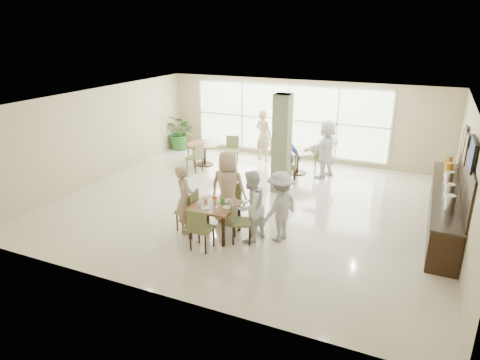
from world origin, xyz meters
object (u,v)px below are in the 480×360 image
at_px(teen_far, 228,187).
at_px(adult_standing, 263,136).
at_px(potted_plant, 180,132).
at_px(teen_left, 185,199).
at_px(adult_a, 286,158).
at_px(teen_right, 251,206).
at_px(round_table_right, 297,156).
at_px(adult_b, 326,149).
at_px(teen_standing, 280,206).
at_px(round_table_left, 204,148).
at_px(main_table, 215,208).
at_px(buffet_counter, 446,206).

relative_size(teen_far, adult_standing, 0.99).
height_order(potted_plant, teen_left, teen_left).
bearing_deg(adult_a, teen_right, -80.89).
bearing_deg(teen_right, adult_standing, -147.62).
distance_m(round_table_right, teen_right, 4.89).
bearing_deg(adult_b, adult_a, -23.24).
relative_size(potted_plant, adult_a, 0.89).
relative_size(teen_far, teen_right, 1.11).
distance_m(potted_plant, teen_standing, 8.11).
bearing_deg(teen_right, adult_b, -171.89).
xyz_separation_m(round_table_right, adult_standing, (-1.52, 0.86, 0.32)).
bearing_deg(adult_standing, potted_plant, 18.35).
relative_size(round_table_left, teen_standing, 0.74).
relative_size(round_table_left, teen_left, 0.74).
xyz_separation_m(main_table, potted_plant, (-4.55, 5.91, 0.01)).
xyz_separation_m(teen_left, teen_standing, (2.12, 0.49, -0.00)).
xyz_separation_m(buffet_counter, adult_standing, (-5.85, 3.31, 0.35)).
relative_size(round_table_right, teen_far, 0.64).
bearing_deg(teen_standing, round_table_left, -115.91).
bearing_deg(main_table, teen_standing, 15.96).
relative_size(teen_standing, adult_a, 1.05).
xyz_separation_m(main_table, adult_standing, (-1.11, 5.84, 0.24)).
bearing_deg(teen_far, teen_left, 45.82).
distance_m(main_table, adult_b, 5.19).
xyz_separation_m(main_table, teen_right, (0.82, 0.12, 0.15)).
distance_m(main_table, round_table_right, 5.00).
bearing_deg(adult_b, teen_right, 15.78).
height_order(teen_far, adult_a, teen_far).
height_order(buffet_counter, teen_far, buffet_counter).
bearing_deg(round_table_right, adult_b, 2.24).
bearing_deg(adult_a, main_table, -92.70).
bearing_deg(round_table_left, buffet_counter, -15.05).
height_order(round_table_right, teen_right, teen_right).
xyz_separation_m(teen_right, adult_a, (-0.48, 3.92, -0.05)).
height_order(main_table, teen_far, teen_far).
relative_size(potted_plant, teen_far, 0.75).
bearing_deg(teen_left, adult_b, -42.68).
xyz_separation_m(round_table_right, teen_left, (-1.13, -5.07, 0.22)).
bearing_deg(adult_b, round_table_right, -66.35).
bearing_deg(teen_right, adult_a, -159.22).
bearing_deg(teen_standing, potted_plant, -113.70).
distance_m(adult_a, adult_b, 1.38).
bearing_deg(potted_plant, teen_left, -57.44).
bearing_deg(teen_right, round_table_left, -127.35).
bearing_deg(adult_standing, main_table, 120.14).
height_order(buffet_counter, adult_b, buffet_counter).
bearing_deg(adult_b, potted_plant, -77.20).
xyz_separation_m(teen_standing, adult_standing, (-2.51, 5.44, 0.11)).
height_order(round_table_left, round_table_right, same).
height_order(buffet_counter, adult_standing, buffet_counter).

